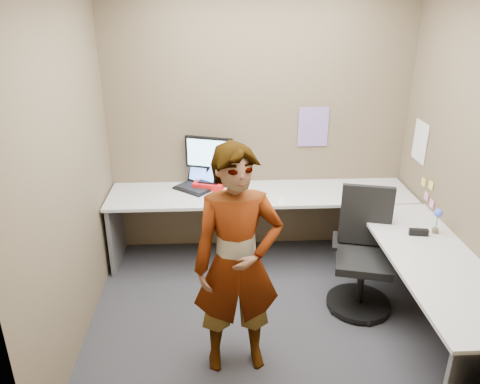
{
  "coord_description": "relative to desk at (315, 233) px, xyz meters",
  "views": [
    {
      "loc": [
        -0.41,
        -3.23,
        2.53
      ],
      "look_at": [
        -0.24,
        0.25,
        1.05
      ],
      "focal_mm": 35.0,
      "sensor_mm": 36.0,
      "label": 1
    }
  ],
  "objects": [
    {
      "name": "ground",
      "position": [
        -0.44,
        -0.39,
        -0.59
      ],
      "size": [
        3.0,
        3.0,
        0.0
      ],
      "primitive_type": "plane",
      "color": "#27272C",
      "rests_on": "ground"
    },
    {
      "name": "wall_back",
      "position": [
        -0.44,
        0.91,
        0.76
      ],
      "size": [
        3.0,
        0.0,
        3.0
      ],
      "primitive_type": "plane",
      "rotation": [
        1.57,
        0.0,
        0.0
      ],
      "color": "brown",
      "rests_on": "ground"
    },
    {
      "name": "wall_right",
      "position": [
        1.06,
        -0.39,
        0.76
      ],
      "size": [
        0.0,
        2.7,
        2.7
      ],
      "primitive_type": "plane",
      "rotation": [
        1.57,
        0.0,
        -1.57
      ],
      "color": "brown",
      "rests_on": "ground"
    },
    {
      "name": "wall_left",
      "position": [
        -1.94,
        -0.39,
        0.76
      ],
      "size": [
        0.0,
        2.7,
        2.7
      ],
      "primitive_type": "plane",
      "rotation": [
        1.57,
        0.0,
        1.57
      ],
      "color": "brown",
      "rests_on": "ground"
    },
    {
      "name": "desk",
      "position": [
        0.0,
        0.0,
        0.0
      ],
      "size": [
        2.98,
        2.58,
        0.73
      ],
      "color": "silver",
      "rests_on": "ground"
    },
    {
      "name": "paper_ream",
      "position": [
        -0.93,
        0.76,
        0.17
      ],
      "size": [
        0.35,
        0.3,
        0.06
      ],
      "primitive_type": "cube",
      "rotation": [
        0.0,
        0.0,
        -0.31
      ],
      "color": "red",
      "rests_on": "desk"
    },
    {
      "name": "monitor",
      "position": [
        -0.94,
        0.78,
        0.47
      ],
      "size": [
        0.47,
        0.21,
        0.46
      ],
      "rotation": [
        0.0,
        0.0,
        -0.31
      ],
      "color": "black",
      "rests_on": "paper_ream"
    },
    {
      "name": "laptop",
      "position": [
        -1.05,
        0.76,
        0.21
      ],
      "size": [
        0.47,
        0.46,
        0.26
      ],
      "rotation": [
        0.0,
        0.0,
        -0.7
      ],
      "color": "black",
      "rests_on": "desk"
    },
    {
      "name": "trackball_mouse",
      "position": [
        -0.63,
        0.48,
        0.17
      ],
      "size": [
        0.12,
        0.08,
        0.07
      ],
      "color": "#B7B7BC",
      "rests_on": "desk"
    },
    {
      "name": "origami",
      "position": [
        -0.26,
        0.36,
        0.17
      ],
      "size": [
        0.1,
        0.1,
        0.06
      ],
      "primitive_type": "cone",
      "color": "white",
      "rests_on": "desk"
    },
    {
      "name": "stapler",
      "position": [
        0.76,
        -0.35,
        0.17
      ],
      "size": [
        0.15,
        0.06,
        0.05
      ],
      "primitive_type": "cube",
      "rotation": [
        0.0,
        0.0,
        -0.17
      ],
      "color": "black",
      "rests_on": "desk"
    },
    {
      "name": "flower",
      "position": [
        0.91,
        -0.32,
        0.28
      ],
      "size": [
        0.07,
        0.07,
        0.22
      ],
      "color": "brown",
      "rests_on": "desk"
    },
    {
      "name": "calendar_purple",
      "position": [
        0.11,
        0.9,
        0.71
      ],
      "size": [
        0.3,
        0.01,
        0.4
      ],
      "primitive_type": "cube",
      "color": "#846BB7",
      "rests_on": "wall_back"
    },
    {
      "name": "calendar_white",
      "position": [
        1.05,
        0.51,
        0.66
      ],
      "size": [
        0.01,
        0.28,
        0.38
      ],
      "primitive_type": "cube",
      "color": "white",
      "rests_on": "wall_right"
    },
    {
      "name": "sticky_note_a",
      "position": [
        1.05,
        0.16,
        0.36
      ],
      "size": [
        0.01,
        0.07,
        0.07
      ],
      "primitive_type": "cube",
      "color": "#F2E059",
      "rests_on": "wall_right"
    },
    {
      "name": "sticky_note_b",
      "position": [
        1.05,
        0.21,
        0.23
      ],
      "size": [
        0.01,
        0.07,
        0.07
      ],
      "primitive_type": "cube",
      "color": "pink",
      "rests_on": "wall_right"
    },
    {
      "name": "sticky_note_c",
      "position": [
        1.05,
        0.09,
        0.21
      ],
      "size": [
        0.01,
        0.07,
        0.07
      ],
      "primitive_type": "cube",
      "color": "pink",
      "rests_on": "wall_right"
    },
    {
      "name": "sticky_note_d",
      "position": [
        1.05,
        0.31,
        0.33
      ],
      "size": [
        0.01,
        0.07,
        0.07
      ],
      "primitive_type": "cube",
      "color": "#F2E059",
      "rests_on": "wall_right"
    },
    {
      "name": "office_chair",
      "position": [
        0.37,
        -0.23,
        -0.16
      ],
      "size": [
        0.59,
        0.56,
        1.04
      ],
      "rotation": [
        0.0,
        0.0,
        -0.25
      ],
      "color": "black",
      "rests_on": "ground"
    },
    {
      "name": "person",
      "position": [
        -0.73,
        -0.88,
        0.25
      ],
      "size": [
        0.65,
        0.46,
        1.68
      ],
      "primitive_type": "imported",
      "rotation": [
        0.0,
        0.0,
        0.1
      ],
      "color": "#999399",
      "rests_on": "ground"
    }
  ]
}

